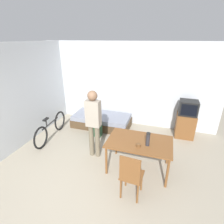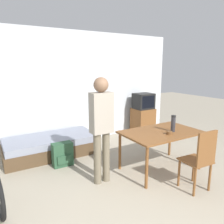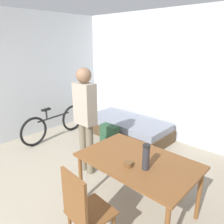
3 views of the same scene
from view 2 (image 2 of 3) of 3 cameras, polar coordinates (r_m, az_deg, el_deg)
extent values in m
cube|color=silver|center=(5.39, -10.63, 6.14)|extent=(5.79, 0.06, 2.70)
cube|color=#4C3823|center=(4.93, -15.60, -9.21)|extent=(1.91, 0.91, 0.27)
cube|color=gray|center=(4.87, -15.74, -6.98)|extent=(1.86, 0.88, 0.14)
cube|color=brown|center=(6.16, 8.05, -2.42)|extent=(0.53, 0.49, 0.72)
cube|color=black|center=(6.04, 8.21, 2.85)|extent=(0.50, 0.41, 0.42)
cube|color=black|center=(5.89, 9.44, 2.58)|extent=(0.41, 0.01, 0.33)
cube|color=brown|center=(4.03, 12.69, -5.20)|extent=(1.38, 0.88, 0.03)
cylinder|color=brown|center=(3.50, 9.05, -14.14)|extent=(0.05, 0.05, 0.70)
cylinder|color=brown|center=(4.36, 22.11, -9.51)|extent=(0.05, 0.05, 0.70)
cylinder|color=brown|center=(4.06, 2.06, -10.21)|extent=(0.05, 0.05, 0.70)
cylinder|color=brown|center=(4.82, 14.88, -6.96)|extent=(0.05, 0.05, 0.70)
cube|color=brown|center=(3.64, 20.92, -11.80)|extent=(0.42, 0.42, 0.02)
cube|color=brown|center=(3.44, 23.51, -8.73)|extent=(0.37, 0.05, 0.51)
cylinder|color=brown|center=(3.94, 20.51, -13.66)|extent=(0.04, 0.04, 0.45)
cylinder|color=brown|center=(3.73, 17.10, -14.91)|extent=(0.04, 0.04, 0.45)
cylinder|color=brown|center=(3.76, 24.16, -15.25)|extent=(0.04, 0.04, 0.45)
cylinder|color=brown|center=(3.54, 20.78, -16.72)|extent=(0.04, 0.04, 0.45)
cylinder|color=#6B604C|center=(3.58, -3.85, -12.05)|extent=(0.12, 0.12, 0.85)
cylinder|color=#6B604C|center=(3.65, -1.56, -11.55)|extent=(0.12, 0.12, 0.85)
cube|color=#9E9384|center=(3.38, -2.82, -0.21)|extent=(0.34, 0.20, 0.64)
sphere|color=#846047|center=(3.32, -2.89, 7.13)|extent=(0.23, 0.23, 0.23)
cylinder|color=#2D2D33|center=(4.04, 15.69, -2.91)|extent=(0.08, 0.08, 0.30)
cylinder|color=black|center=(4.01, 15.79, -1.06)|extent=(0.08, 0.08, 0.03)
cylinder|color=brown|center=(3.89, 14.74, -5.28)|extent=(0.10, 0.10, 0.05)
cube|color=#284C33|center=(4.34, -12.82, -10.71)|extent=(0.38, 0.19, 0.45)
cube|color=#284C33|center=(4.27, -12.30, -12.08)|extent=(0.26, 0.03, 0.16)
camera|label=1|loc=(3.26, 71.57, 20.36)|focal=28.00mm
camera|label=3|loc=(4.13, 47.93, 10.83)|focal=35.00mm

